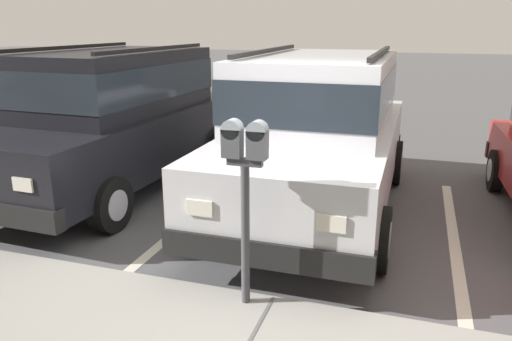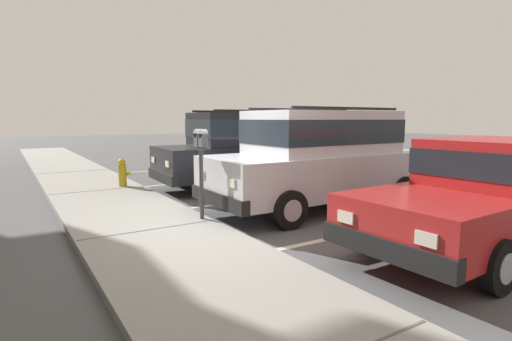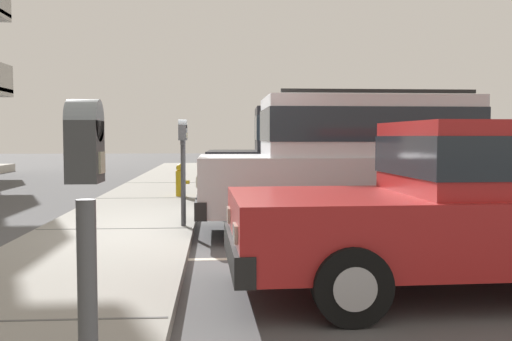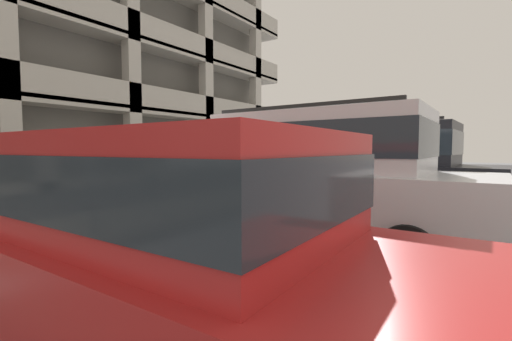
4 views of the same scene
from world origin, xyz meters
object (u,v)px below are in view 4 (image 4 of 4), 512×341
red_sedan (165,240)px  parking_meter_near (197,159)px  dark_hatchback (379,166)px  fire_hydrant (288,182)px  silver_suv (319,173)px

red_sedan → parking_meter_near: bearing=40.4°
red_sedan → dark_hatchback: dark_hatchback is taller
dark_hatchback → fire_hydrant: size_ratio=6.93×
fire_hydrant → parking_meter_near: bearing=-175.9°
silver_suv → red_sedan: size_ratio=1.06×
red_sedan → fire_hydrant: (7.38, 3.22, -0.36)m
silver_suv → fire_hydrant: 5.14m
red_sedan → fire_hydrant: red_sedan is taller
dark_hatchback → parking_meter_near: dark_hatchback is taller
red_sedan → fire_hydrant: 8.06m
dark_hatchback → silver_suv: bearing=-179.2°
parking_meter_near → fire_hydrant: bearing=4.1°
silver_suv → red_sedan: 3.21m
silver_suv → parking_meter_near: bearing=88.3°
red_sedan → fire_hydrant: size_ratio=6.47×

